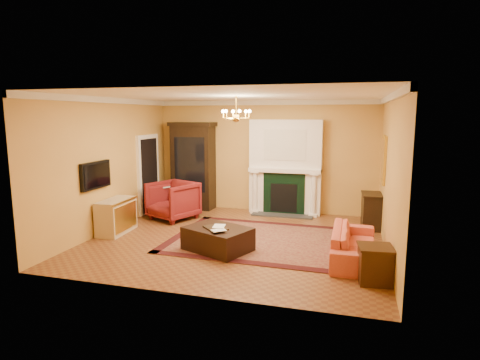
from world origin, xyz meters
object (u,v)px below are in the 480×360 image
at_px(china_cabinet, 193,168).
at_px(wingback_armchair, 173,199).
at_px(coral_sofa, 354,239).
at_px(commode, 116,216).
at_px(leather_ottoman, 218,239).
at_px(console_table, 371,212).
at_px(pedestal_table, 163,198).
at_px(end_table, 375,265).

height_order(china_cabinet, wingback_armchair, china_cabinet).
distance_m(china_cabinet, coral_sofa, 5.39).
relative_size(commode, leather_ottoman, 0.85).
relative_size(wingback_armchair, commode, 1.03).
bearing_deg(commode, console_table, 16.77).
xyz_separation_m(wingback_armchair, console_table, (4.80, 0.48, -0.13)).
bearing_deg(console_table, china_cabinet, 167.28).
relative_size(pedestal_table, end_table, 1.36).
height_order(console_table, leather_ottoman, console_table).
bearing_deg(commode, coral_sofa, -5.69).
height_order(coral_sofa, end_table, coral_sofa).
bearing_deg(leather_ottoman, pedestal_table, 157.57).
height_order(wingback_armchair, console_table, wingback_armchair).
xyz_separation_m(pedestal_table, commode, (-0.23, -1.85, -0.07)).
bearing_deg(console_table, end_table, -94.12).
xyz_separation_m(pedestal_table, end_table, (5.22, -3.13, -0.16)).
distance_m(commode, leather_ottoman, 2.64).
bearing_deg(pedestal_table, console_table, 0.82).
height_order(end_table, leather_ottoman, end_table).
height_order(pedestal_table, console_table, console_table).
height_order(pedestal_table, commode, pedestal_table).
relative_size(commode, end_table, 1.81).
height_order(china_cabinet, pedestal_table, china_cabinet).
xyz_separation_m(china_cabinet, leather_ottoman, (1.84, -3.26, -0.92)).
bearing_deg(pedestal_table, coral_sofa, -23.56).
distance_m(pedestal_table, coral_sofa, 5.35).
height_order(pedestal_table, coral_sofa, pedestal_table).
relative_size(pedestal_table, coral_sofa, 0.39).
relative_size(china_cabinet, wingback_armchair, 2.20).
bearing_deg(wingback_armchair, leather_ottoman, -22.41).
bearing_deg(commode, leather_ottoman, -14.01).
relative_size(coral_sofa, end_table, 3.48).
height_order(wingback_armchair, commode, wingback_armchair).
relative_size(wingback_armchair, end_table, 1.87).
relative_size(commode, console_table, 1.28).
bearing_deg(pedestal_table, commode, -97.13).
distance_m(china_cabinet, pedestal_table, 1.25).
bearing_deg(console_table, leather_ottoman, -143.14).
xyz_separation_m(coral_sofa, end_table, (0.32, -1.00, -0.10)).
height_order(china_cabinet, commode, china_cabinet).
bearing_deg(end_table, wingback_armchair, 150.05).
xyz_separation_m(china_cabinet, coral_sofa, (4.39, -3.03, -0.77)).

